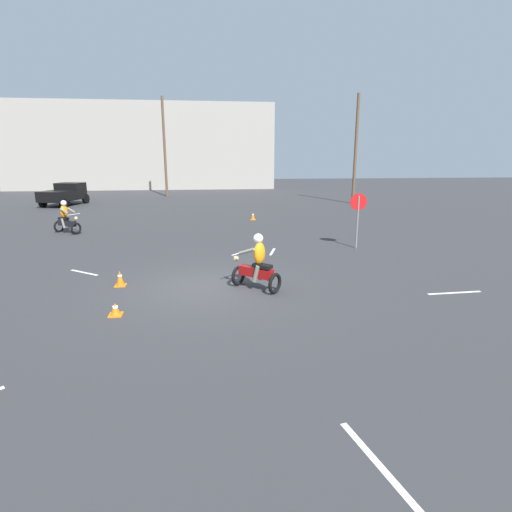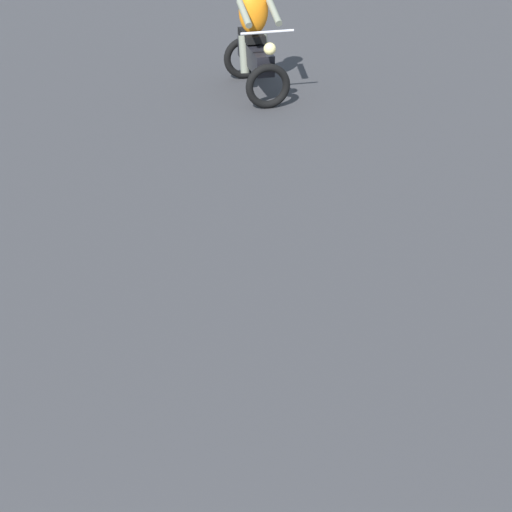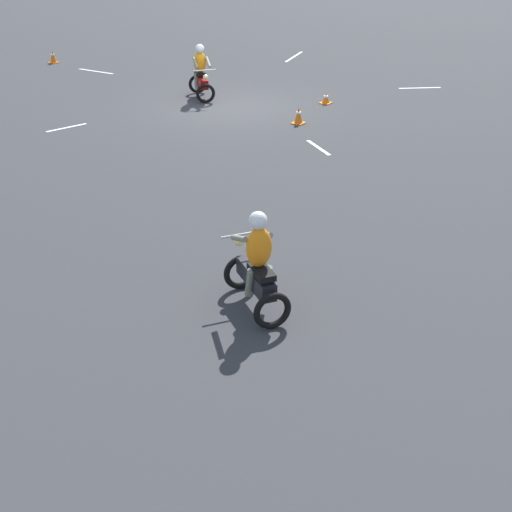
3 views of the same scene
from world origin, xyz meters
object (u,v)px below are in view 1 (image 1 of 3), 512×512
at_px(motorcycle_rider_foreground, 257,265).
at_px(pickup_truck, 64,194).
at_px(motorcycle_rider_background, 66,219).
at_px(utility_pole_far, 165,148).
at_px(traffic_cone_near_right, 115,310).
at_px(traffic_cone_near_left, 120,279).
at_px(traffic_cone_mid_center, 253,216).
at_px(utility_pole_near, 356,150).
at_px(stop_sign, 358,210).

bearing_deg(motorcycle_rider_foreground, pickup_truck, 71.67).
relative_size(motorcycle_rider_background, utility_pole_far, 0.18).
bearing_deg(traffic_cone_near_right, traffic_cone_near_left, 98.80).
xyz_separation_m(pickup_truck, traffic_cone_mid_center, (14.03, -9.35, -0.70)).
bearing_deg(utility_pole_near, traffic_cone_near_right, -122.12).
height_order(motorcycle_rider_foreground, utility_pole_near, utility_pole_near).
bearing_deg(motorcycle_rider_foreground, stop_sign, -1.99).
height_order(motorcycle_rider_foreground, stop_sign, stop_sign).
xyz_separation_m(traffic_cone_near_left, traffic_cone_near_right, (0.36, -2.36, -0.07)).
bearing_deg(traffic_cone_near_right, motorcycle_rider_background, 112.74).
height_order(motorcycle_rider_foreground, pickup_truck, pickup_truck).
bearing_deg(motorcycle_rider_background, pickup_truck, -126.16).
xyz_separation_m(motorcycle_rider_background, stop_sign, (13.27, -5.02, 0.91)).
distance_m(motorcycle_rider_background, utility_pole_far, 19.97).
distance_m(motorcycle_rider_foreground, pickup_truck, 25.91).
height_order(stop_sign, traffic_cone_near_left, stop_sign).
xyz_separation_m(motorcycle_rider_foreground, traffic_cone_near_left, (-4.01, 0.83, -0.50)).
xyz_separation_m(stop_sign, traffic_cone_mid_center, (-3.45, 8.34, -1.41)).
bearing_deg(utility_pole_far, stop_sign, -67.41).
distance_m(motorcycle_rider_foreground, stop_sign, 6.95).
height_order(motorcycle_rider_foreground, traffic_cone_mid_center, motorcycle_rider_foreground).
relative_size(stop_sign, traffic_cone_mid_center, 4.86).
xyz_separation_m(motorcycle_rider_background, utility_pole_far, (3.14, 19.33, 3.91)).
bearing_deg(utility_pole_near, utility_pole_far, 153.35).
bearing_deg(utility_pole_near, traffic_cone_mid_center, -139.23).
distance_m(motorcycle_rider_background, traffic_cone_mid_center, 10.38).
distance_m(pickup_truck, traffic_cone_mid_center, 16.87).
relative_size(traffic_cone_near_left, utility_pole_far, 0.05).
bearing_deg(traffic_cone_near_left, motorcycle_rider_background, 115.98).
bearing_deg(utility_pole_far, traffic_cone_near_right, -86.90).
relative_size(traffic_cone_mid_center, utility_pole_far, 0.05).
bearing_deg(traffic_cone_near_left, motorcycle_rider_foreground, -11.72).
relative_size(utility_pole_near, utility_pole_far, 0.93).
relative_size(pickup_truck, utility_pole_near, 0.52).
height_order(traffic_cone_near_right, utility_pole_far, utility_pole_far).
height_order(pickup_truck, traffic_cone_near_right, pickup_truck).
height_order(stop_sign, utility_pole_far, utility_pole_far).
bearing_deg(pickup_truck, motorcycle_rider_foreground, -46.09).
distance_m(motorcycle_rider_foreground, traffic_cone_mid_center, 13.34).
bearing_deg(utility_pole_near, motorcycle_rider_foreground, -116.62).
bearing_deg(motorcycle_rider_background, traffic_cone_mid_center, 144.09).
xyz_separation_m(traffic_cone_mid_center, utility_pole_far, (-6.68, 16.02, 4.41)).
xyz_separation_m(traffic_cone_near_right, utility_pole_far, (-1.67, 30.80, 4.49)).
xyz_separation_m(stop_sign, utility_pole_far, (-10.13, 24.36, 3.00)).
bearing_deg(traffic_cone_near_left, utility_pole_far, 92.62).
xyz_separation_m(traffic_cone_near_left, utility_pole_near, (14.67, 20.43, 4.10)).
distance_m(motorcycle_rider_foreground, motorcycle_rider_background, 13.05).
bearing_deg(stop_sign, motorcycle_rider_background, 159.26).
relative_size(motorcycle_rider_foreground, traffic_cone_mid_center, 3.51).
relative_size(motorcycle_rider_foreground, traffic_cone_near_right, 5.19).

